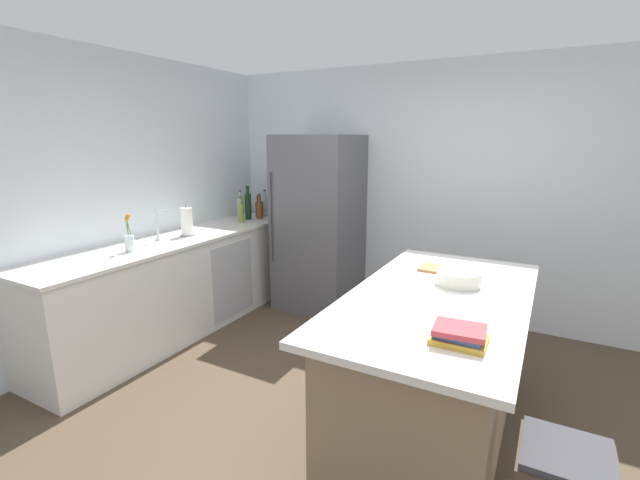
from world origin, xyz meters
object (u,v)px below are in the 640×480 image
(gin_bottle, at_px, (240,209))
(olive_oil_bottle, at_px, (241,212))
(soda_bottle, at_px, (265,205))
(bar_stool, at_px, (564,475))
(refrigerator, at_px, (319,223))
(flower_vase, at_px, (129,240))
(cookbook_stack, at_px, (459,335))
(sink_faucet, at_px, (158,224))
(syrup_bottle, at_px, (258,208))
(whiskey_bottle, at_px, (260,209))
(cutting_board, at_px, (445,270))
(mixing_bowl, at_px, (459,278))
(kitchen_island, at_px, (434,364))
(paper_towel_roll, at_px, (187,222))
(wine_bottle, at_px, (248,205))

(gin_bottle, xyz_separation_m, olive_oil_bottle, (0.10, -0.11, -0.01))
(soda_bottle, bearing_deg, bar_stool, -37.22)
(gin_bottle, bearing_deg, refrigerator, 11.99)
(flower_vase, height_order, soda_bottle, flower_vase)
(refrigerator, distance_m, cookbook_stack, 2.89)
(refrigerator, bearing_deg, soda_bottle, 168.13)
(sink_faucet, height_order, syrup_bottle, sink_faucet)
(refrigerator, xyz_separation_m, bar_stool, (2.39, -2.28, -0.43))
(bar_stool, bearing_deg, flower_vase, 170.97)
(bar_stool, height_order, whiskey_bottle, whiskey_bottle)
(olive_oil_bottle, bearing_deg, syrup_bottle, 97.88)
(olive_oil_bottle, distance_m, cutting_board, 2.56)
(refrigerator, relative_size, soda_bottle, 5.95)
(flower_vase, bearing_deg, mixing_bowl, 9.66)
(soda_bottle, height_order, cutting_board, soda_bottle)
(bar_stool, relative_size, sink_faucet, 2.09)
(soda_bottle, xyz_separation_m, gin_bottle, (-0.08, -0.37, 0.00))
(cutting_board, bearing_deg, syrup_bottle, 154.88)
(syrup_bottle, bearing_deg, sink_faucet, -91.75)
(olive_oil_bottle, bearing_deg, soda_bottle, 92.32)
(bar_stool, height_order, flower_vase, flower_vase)
(olive_oil_bottle, bearing_deg, whiskey_bottle, 83.02)
(cookbook_stack, bearing_deg, syrup_bottle, 141.25)
(bar_stool, distance_m, sink_faucet, 3.48)
(refrigerator, bearing_deg, mixing_bowl, -37.26)
(kitchen_island, distance_m, bar_stool, 0.99)
(paper_towel_roll, distance_m, cutting_board, 2.47)
(olive_oil_bottle, bearing_deg, gin_bottle, 131.98)
(soda_bottle, distance_m, olive_oil_bottle, 0.48)
(whiskey_bottle, xyz_separation_m, mixing_bowl, (2.54, -1.33, -0.06))
(kitchen_island, height_order, cookbook_stack, cookbook_stack)
(bar_stool, xyz_separation_m, cookbook_stack, (-0.47, 0.12, 0.46))
(sink_faucet, distance_m, soda_bottle, 1.56)
(whiskey_bottle, xyz_separation_m, olive_oil_bottle, (-0.04, -0.30, 0.01))
(wine_bottle, height_order, cutting_board, wine_bottle)
(bar_stool, height_order, wine_bottle, wine_bottle)
(kitchen_island, distance_m, cookbook_stack, 0.80)
(sink_faucet, height_order, olive_oil_bottle, sink_faucet)
(syrup_bottle, xyz_separation_m, wine_bottle, (-0.00, -0.19, 0.06))
(flower_vase, xyz_separation_m, cookbook_stack, (2.74, -0.39, -0.06))
(kitchen_island, distance_m, sink_faucet, 2.69)
(gin_bottle, xyz_separation_m, cutting_board, (2.53, -0.89, -0.12))
(flower_vase, bearing_deg, kitchen_island, 4.43)
(mixing_bowl, bearing_deg, gin_bottle, 156.98)
(wine_bottle, height_order, cookbook_stack, wine_bottle)
(paper_towel_roll, height_order, olive_oil_bottle, paper_towel_roll)
(whiskey_bottle, xyz_separation_m, cookbook_stack, (2.71, -2.15, -0.07))
(bar_stool, distance_m, cutting_board, 1.49)
(gin_bottle, bearing_deg, bar_stool, -32.18)
(syrup_bottle, bearing_deg, kitchen_island, -32.86)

